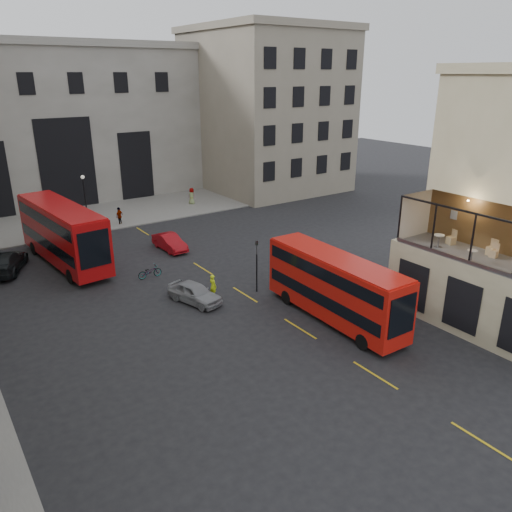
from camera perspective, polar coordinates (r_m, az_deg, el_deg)
ground at (r=28.32m, az=16.20°, el=-11.66°), size 140.00×140.00×0.00m
host_frontage at (r=32.21m, az=24.01°, el=-4.13°), size 3.00×11.00×4.50m
cafe_floor at (r=31.40m, az=24.60°, el=-0.30°), size 3.00×10.00×0.10m
gateway at (r=64.29m, az=-22.48°, el=14.16°), size 35.00×10.60×18.00m
building_right at (r=67.37m, az=1.11°, el=16.69°), size 16.60×18.60×20.00m
pavement_far at (r=56.06m, az=-19.79°, el=4.03°), size 40.00×12.00×0.12m
traffic_light_near at (r=34.49m, az=0.08°, el=-0.39°), size 0.16×0.20×3.80m
street_lamp_b at (r=51.74m, az=-18.86°, el=5.54°), size 0.36×0.36×5.33m
bus_near at (r=30.98m, az=8.99°, el=-3.27°), size 2.65×10.55×4.19m
bus_far at (r=42.48m, az=-21.23°, el=2.65°), size 3.92×12.40×4.86m
car_a at (r=33.77m, az=-7.03°, el=-4.19°), size 2.75×4.39×1.39m
car_b at (r=44.05m, az=-9.84°, el=1.56°), size 1.63×4.25×1.38m
car_c at (r=43.14m, az=-26.67°, el=-0.63°), size 4.30×5.91×1.59m
bicycle at (r=38.40m, az=-12.05°, el=-1.76°), size 1.85×0.67×0.97m
cyclist at (r=34.27m, az=-4.94°, el=-3.47°), size 0.50×0.67×1.69m
pedestrian_b at (r=48.06m, az=-18.35°, el=2.64°), size 1.27×1.28×1.77m
pedestrian_c at (r=52.41m, az=-15.34°, el=4.42°), size 1.15×0.99×1.85m
pedestrian_d at (r=59.06m, az=-7.36°, el=6.78°), size 0.99×1.14×1.97m
cafe_table_mid at (r=30.34m, az=23.46°, el=0.21°), size 0.55×0.55×0.69m
cafe_table_far at (r=32.17m, az=20.18°, el=1.85°), size 0.62×0.62×0.77m
cafe_chair_b at (r=31.67m, az=25.52°, el=0.30°), size 0.46×0.46×0.83m
cafe_chair_c at (r=31.97m, az=25.32°, el=0.58°), size 0.48×0.48×0.94m
cafe_chair_d at (r=33.04m, az=21.41°, el=1.73°), size 0.55×0.55×0.92m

